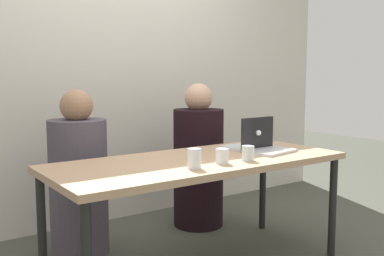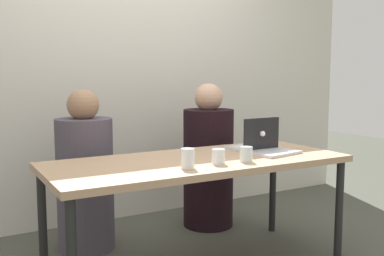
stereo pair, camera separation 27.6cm
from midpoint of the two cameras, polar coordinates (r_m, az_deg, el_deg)
back_wall at (r=3.80m, az=-12.64°, el=6.38°), size 4.75×0.10×2.39m
desk at (r=2.74m, az=-1.97°, el=-5.12°), size 1.83×0.76×0.71m
person_on_left at (r=3.17m, az=-16.66°, el=-6.56°), size 0.43×0.43×1.12m
person_on_right at (r=3.60m, az=-1.38°, el=-4.48°), size 0.42×0.42×1.15m
laptop_front_right at (r=2.98m, az=6.68°, el=-2.11°), size 0.35×0.29×0.22m
laptop_back_right at (r=3.07m, az=4.78°, el=-1.80°), size 0.29×0.26×0.22m
water_glass_center at (r=2.57m, az=0.78°, el=-3.74°), size 0.08×0.08×0.09m
water_glass_right at (r=2.66m, az=4.18°, el=-3.37°), size 0.07×0.07×0.09m
water_glass_left at (r=2.43m, az=-2.96°, el=-4.11°), size 0.08×0.08×0.11m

